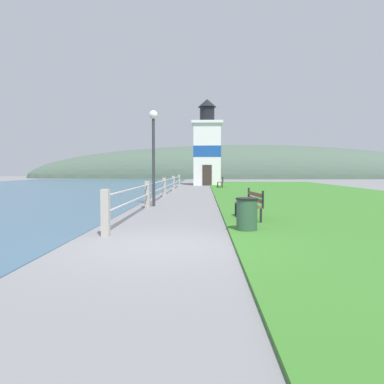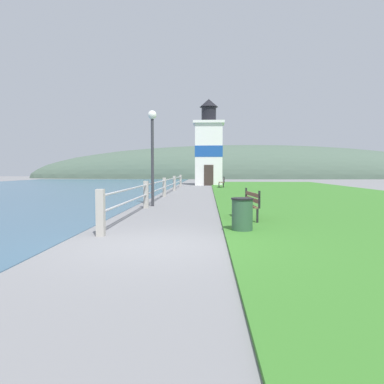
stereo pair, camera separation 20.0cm
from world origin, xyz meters
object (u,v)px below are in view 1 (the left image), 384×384
park_bench_near (250,203)px  lighthouse (207,149)px  park_bench_midway (221,181)px  lamp_post (153,140)px  trash_bin (247,215)px

park_bench_near → lighthouse: 26.49m
park_bench_midway → lamp_post: 16.59m
trash_bin → lighthouse: bearing=91.5°
trash_bin → lamp_post: size_ratio=0.21×
park_bench_near → trash_bin: bearing=74.1°
park_bench_midway → lighthouse: bearing=-78.1°
park_bench_near → lamp_post: (-3.47, 4.34, 2.20)m
park_bench_near → lighthouse: lighthouse is taller
lighthouse → lamp_post: lighthouse is taller
park_bench_near → park_bench_midway: same height
park_bench_midway → lighthouse: 6.73m
park_bench_midway → lamp_post: size_ratio=0.45×
park_bench_near → park_bench_midway: bearing=-96.7°
trash_bin → park_bench_midway: bearing=89.0°
lighthouse → lamp_post: 22.09m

